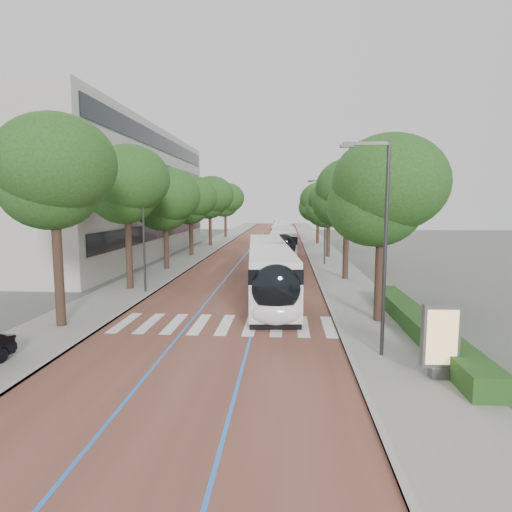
% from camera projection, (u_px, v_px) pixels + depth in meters
% --- Properties ---
extents(ground, '(160.00, 160.00, 0.00)m').
position_uv_depth(ground, '(218.00, 331.00, 19.80)').
color(ground, '#51544C').
rests_on(ground, ground).
extents(road, '(11.00, 140.00, 0.02)m').
position_uv_depth(road, '(264.00, 246.00, 59.40)').
color(road, brown).
rests_on(road, ground).
extents(sidewalk_left, '(4.00, 140.00, 0.12)m').
position_uv_depth(sidewalk_left, '(210.00, 245.00, 59.92)').
color(sidewalk_left, gray).
rests_on(sidewalk_left, ground).
extents(sidewalk_right, '(4.00, 140.00, 0.12)m').
position_uv_depth(sidewalk_right, '(318.00, 246.00, 58.86)').
color(sidewalk_right, gray).
rests_on(sidewalk_right, ground).
extents(kerb_left, '(0.20, 140.00, 0.14)m').
position_uv_depth(kerb_left, '(224.00, 246.00, 59.79)').
color(kerb_left, gray).
rests_on(kerb_left, ground).
extents(kerb_right, '(0.20, 140.00, 0.14)m').
position_uv_depth(kerb_right, '(304.00, 246.00, 59.00)').
color(kerb_right, gray).
rests_on(kerb_right, ground).
extents(zebra_crossing, '(10.55, 3.60, 0.01)m').
position_uv_depth(zebra_crossing, '(225.00, 325.00, 20.77)').
color(zebra_crossing, silver).
rests_on(zebra_crossing, ground).
extents(lane_line_left, '(0.12, 126.00, 0.01)m').
position_uv_depth(lane_line_left, '(252.00, 246.00, 59.51)').
color(lane_line_left, blue).
rests_on(lane_line_left, road).
extents(lane_line_right, '(0.12, 126.00, 0.01)m').
position_uv_depth(lane_line_right, '(275.00, 246.00, 59.28)').
color(lane_line_right, blue).
rests_on(lane_line_right, road).
extents(office_building, '(18.11, 40.00, 14.00)m').
position_uv_depth(office_building, '(86.00, 194.00, 48.05)').
color(office_building, '#B0ADA3').
rests_on(office_building, ground).
extents(hedge, '(1.20, 14.00, 0.80)m').
position_uv_depth(hedge, '(419.00, 324.00, 19.09)').
color(hedge, '#1E4417').
rests_on(hedge, sidewalk_right).
extents(streetlight_near, '(1.82, 0.20, 8.00)m').
position_uv_depth(streetlight_near, '(381.00, 232.00, 15.77)').
color(streetlight_near, '#2F2F32').
rests_on(streetlight_near, sidewalk_right).
extents(streetlight_far, '(1.82, 0.20, 8.00)m').
position_uv_depth(streetlight_far, '(323.00, 215.00, 40.53)').
color(streetlight_far, '#2F2F32').
rests_on(streetlight_far, sidewalk_right).
extents(lamp_post_left, '(0.14, 0.14, 8.00)m').
position_uv_depth(lamp_post_left, '(144.00, 231.00, 27.65)').
color(lamp_post_left, '#2F2F32').
rests_on(lamp_post_left, sidewalk_left).
extents(trees_left, '(6.11, 60.69, 9.31)m').
position_uv_depth(trees_left, '(190.00, 199.00, 47.25)').
color(trees_left, black).
rests_on(trees_left, ground).
extents(trees_right, '(5.98, 47.72, 8.73)m').
position_uv_depth(trees_right, '(333.00, 202.00, 41.75)').
color(trees_right, black).
rests_on(trees_right, ground).
extents(lead_bus, '(3.96, 18.54, 3.20)m').
position_uv_depth(lead_bus, '(269.00, 269.00, 27.94)').
color(lead_bus, black).
rests_on(lead_bus, ground).
extents(bus_queued_0, '(2.63, 12.42, 3.20)m').
position_uv_depth(bus_queued_0, '(283.00, 245.00, 44.34)').
color(bus_queued_0, silver).
rests_on(bus_queued_0, ground).
extents(bus_queued_1, '(2.72, 12.44, 3.20)m').
position_uv_depth(bus_queued_1, '(283.00, 236.00, 57.11)').
color(bus_queued_1, silver).
rests_on(bus_queued_1, ground).
extents(bus_queued_2, '(3.13, 12.51, 3.20)m').
position_uv_depth(bus_queued_2, '(282.00, 230.00, 69.69)').
color(bus_queued_2, silver).
rests_on(bus_queued_2, ground).
extents(ad_panel, '(1.20, 0.48, 2.47)m').
position_uv_depth(ad_panel, '(440.00, 340.00, 14.05)').
color(ad_panel, '#59595B').
rests_on(ad_panel, sidewalk_right).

